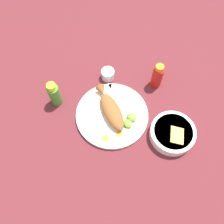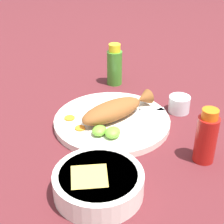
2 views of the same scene
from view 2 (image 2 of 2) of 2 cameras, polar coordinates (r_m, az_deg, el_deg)
ground_plane at (r=0.93m, az=-0.00°, el=-2.02°), size 4.00×4.00×0.00m
main_plate at (r=0.93m, az=-0.00°, el=-1.55°), size 0.31×0.31×0.02m
fried_fish at (r=0.92m, az=0.60°, el=0.46°), size 0.23×0.14×0.05m
fork_near at (r=0.96m, az=4.00°, el=0.40°), size 0.10×0.17×0.00m
fork_far at (r=0.92m, az=5.06°, el=-1.07°), size 0.17×0.09×0.00m
carrot_slice_near at (r=0.93m, az=-7.07°, el=-1.01°), size 0.03×0.03×0.00m
carrot_slice_mid at (r=0.88m, az=-5.34°, el=-2.70°), size 0.03×0.03×0.00m
lime_wedge_main at (r=0.85m, az=-2.14°, el=-3.12°), size 0.04×0.03×0.02m
lime_wedge_side at (r=0.84m, az=0.12°, el=-3.43°), size 0.04×0.04×0.02m
hot_sauce_bottle_red at (r=0.80m, az=15.40°, el=-4.06°), size 0.05×0.05×0.13m
hot_sauce_bottle_green at (r=1.13m, az=0.42°, el=7.70°), size 0.05×0.05×0.14m
salt_cup at (r=1.00m, az=11.09°, el=1.14°), size 0.06×0.06×0.05m
guacamole_bowl at (r=0.70m, az=-2.28°, el=-11.57°), size 0.18×0.18×0.06m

